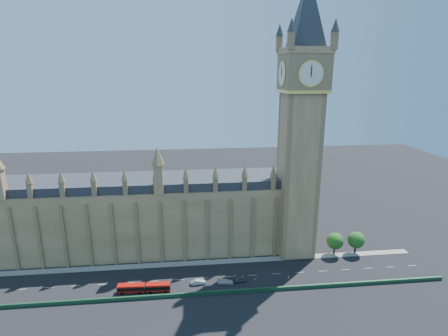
{
  "coord_description": "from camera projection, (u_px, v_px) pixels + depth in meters",
  "views": [
    {
      "loc": [
        -0.13,
        -99.75,
        64.3
      ],
      "look_at": [
        11.62,
        10.0,
        34.1
      ],
      "focal_mm": 28.0,
      "sensor_mm": 36.0,
      "label": 1
    }
  ],
  "objects": [
    {
      "name": "car_grey",
      "position": [
        240.0,
        280.0,
        110.79
      ],
      "size": [
        4.29,
        2.19,
        1.4
      ],
      "primitive_type": "imported",
      "rotation": [
        0.0,
        0.0,
        1.71
      ],
      "color": "#414449",
      "rests_on": "ground"
    },
    {
      "name": "car_white",
      "position": [
        225.0,
        282.0,
        109.86
      ],
      "size": [
        5.25,
        2.7,
        1.46
      ],
      "primitive_type": "imported",
      "rotation": [
        0.0,
        0.0,
        1.44
      ],
      "color": "silver",
      "rests_on": "ground"
    },
    {
      "name": "kerb_north",
      "position": [
        191.0,
        263.0,
        121.74
      ],
      "size": [
        160.0,
        3.0,
        0.16
      ],
      "primitive_type": "cube",
      "color": "gray",
      "rests_on": "ground"
    },
    {
      "name": "red_bus",
      "position": [
        144.0,
        288.0,
        105.58
      ],
      "size": [
        15.86,
        3.07,
        2.68
      ],
      "rotation": [
        0.0,
        0.0,
        -0.04
      ],
      "color": "#AD110B",
      "rests_on": "ground"
    },
    {
      "name": "ground",
      "position": [
        192.0,
        279.0,
        112.65
      ],
      "size": [
        400.0,
        400.0,
        0.0
      ],
      "primitive_type": "plane",
      "color": "black",
      "rests_on": "ground"
    },
    {
      "name": "cone_b",
      "position": [
        235.0,
        276.0,
        113.77
      ],
      "size": [
        0.5,
        0.5,
        0.65
      ],
      "rotation": [
        0.0,
        0.0,
        0.25
      ],
      "color": "black",
      "rests_on": "ground"
    },
    {
      "name": "cone_d",
      "position": [
        243.0,
        277.0,
        113.13
      ],
      "size": [
        0.6,
        0.6,
        0.78
      ],
      "rotation": [
        0.0,
        0.0,
        -0.28
      ],
      "color": "black",
      "rests_on": "ground"
    },
    {
      "name": "car_silver",
      "position": [
        198.0,
        282.0,
        109.67
      ],
      "size": [
        4.77,
        1.92,
        1.54
      ],
      "primitive_type": "imported",
      "rotation": [
        0.0,
        0.0,
        1.63
      ],
      "color": "#B6B9BF",
      "rests_on": "ground"
    },
    {
      "name": "elizabeth_tower",
      "position": [
        302.0,
        103.0,
        115.57
      ],
      "size": [
        20.59,
        20.59,
        105.0
      ],
      "color": "olive",
      "rests_on": "ground"
    },
    {
      "name": "tree_east_far",
      "position": [
        357.0,
        240.0,
        127.01
      ],
      "size": [
        6.0,
        6.0,
        8.5
      ],
      "color": "#382619",
      "rests_on": "ground"
    },
    {
      "name": "tree_east_near",
      "position": [
        335.0,
        241.0,
        126.19
      ],
      "size": [
        6.0,
        6.0,
        8.5
      ],
      "color": "#382619",
      "rests_on": "ground"
    },
    {
      "name": "cone_a",
      "position": [
        289.0,
        277.0,
        112.99
      ],
      "size": [
        0.55,
        0.55,
        0.77
      ],
      "rotation": [
        0.0,
        0.0,
        -0.16
      ],
      "color": "black",
      "rests_on": "ground"
    },
    {
      "name": "cone_c",
      "position": [
        255.0,
        279.0,
        111.83
      ],
      "size": [
        0.43,
        0.43,
        0.63
      ],
      "rotation": [
        0.0,
        0.0,
        -0.09
      ],
      "color": "black",
      "rests_on": "ground"
    },
    {
      "name": "bridge_parapet",
      "position": [
        192.0,
        294.0,
        103.86
      ],
      "size": [
        160.0,
        0.6,
        1.2
      ],
      "primitive_type": "cube",
      "color": "#1E4C2D",
      "rests_on": "ground"
    },
    {
      "name": "palace_westminster",
      "position": [
        121.0,
        216.0,
        127.52
      ],
      "size": [
        120.0,
        20.0,
        28.0
      ],
      "color": "olive",
      "rests_on": "ground"
    }
  ]
}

